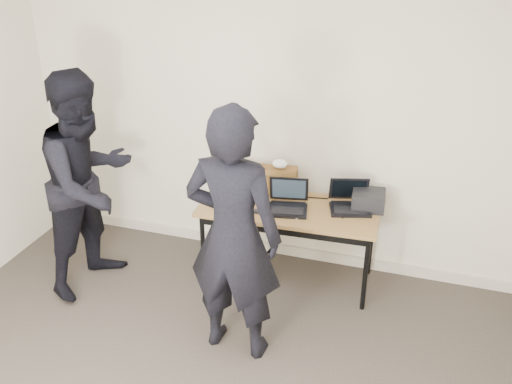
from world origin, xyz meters
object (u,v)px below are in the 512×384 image
at_px(laptop_beige, 235,192).
at_px(laptop_center, 288,202).
at_px(laptop_right, 350,202).
at_px(person_typist, 233,236).
at_px(desk, 289,214).
at_px(person_observer, 89,183).
at_px(leather_satchel, 276,180).
at_px(equipment_box, 368,200).

xyz_separation_m(laptop_beige, laptop_center, (0.49, -0.05, 0.00)).
xyz_separation_m(laptop_right, person_typist, (-0.63, -1.09, 0.18)).
bearing_deg(desk, person_observer, -165.16).
relative_size(laptop_right, person_typist, 0.21).
height_order(laptop_beige, person_observer, person_observer).
xyz_separation_m(laptop_beige, laptop_right, (0.98, 0.11, 0.00)).
bearing_deg(desk, leather_satchel, 125.81).
bearing_deg(leather_satchel, person_observer, -160.00).
bearing_deg(laptop_beige, equipment_box, 18.84).
bearing_deg(laptop_center, equipment_box, 7.35).
height_order(laptop_beige, laptop_center, laptop_beige).
bearing_deg(leather_satchel, equipment_box, -9.75).
bearing_deg(leather_satchel, desk, -58.94).
height_order(leather_satchel, person_observer, person_observer).
height_order(laptop_center, equipment_box, laptop_center).
bearing_deg(laptop_right, laptop_beige, 170.89).
relative_size(laptop_beige, laptop_right, 0.94).
bearing_deg(person_typist, equipment_box, -121.99).
distance_m(laptop_beige, laptop_right, 0.98).
distance_m(desk, laptop_beige, 0.51).
xyz_separation_m(leather_satchel, person_observer, (-1.40, -0.72, 0.10)).
xyz_separation_m(desk, laptop_center, (-0.01, -0.02, 0.12)).
xyz_separation_m(desk, laptop_beige, (-0.50, 0.04, 0.11)).
height_order(laptop_right, person_typist, person_typist).
distance_m(laptop_right, equipment_box, 0.16).
relative_size(leather_satchel, equipment_box, 1.41).
xyz_separation_m(laptop_center, person_typist, (-0.15, -0.93, 0.18)).
bearing_deg(leather_satchel, person_typist, -95.98).
bearing_deg(person_typist, laptop_right, -117.57).
bearing_deg(desk, laptop_right, 14.62).
height_order(laptop_beige, leather_satchel, laptop_beige).
height_order(desk, person_typist, person_typist).
height_order(desk, leather_satchel, leather_satchel).
bearing_deg(laptop_beige, person_typist, -59.89).
bearing_deg(laptop_center, leather_satchel, 114.29).
distance_m(laptop_beige, equipment_box, 1.14).
bearing_deg(equipment_box, laptop_beige, -172.10).
xyz_separation_m(laptop_beige, person_typist, (0.34, -0.98, 0.18)).
bearing_deg(equipment_box, laptop_center, -161.74).
bearing_deg(laptop_center, laptop_right, 7.88).
relative_size(desk, leather_satchel, 4.02).
height_order(equipment_box, person_typist, person_typist).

